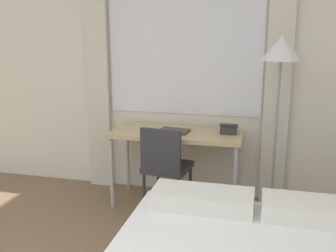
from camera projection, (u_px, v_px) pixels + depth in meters
wall_back_with_window at (171, 64)px, 3.98m from camera, size 5.16×0.13×2.70m
desk at (177, 138)px, 3.78m from camera, size 1.25×0.54×0.74m
desk_chair at (165, 164)px, 3.64m from camera, size 0.45×0.45×0.84m
standing_lamp at (280, 70)px, 3.31m from camera, size 0.33×0.33×1.65m
telephone at (229, 129)px, 3.70m from camera, size 0.17×0.17×0.08m
book at (174, 131)px, 3.73m from camera, size 0.30×0.21×0.02m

